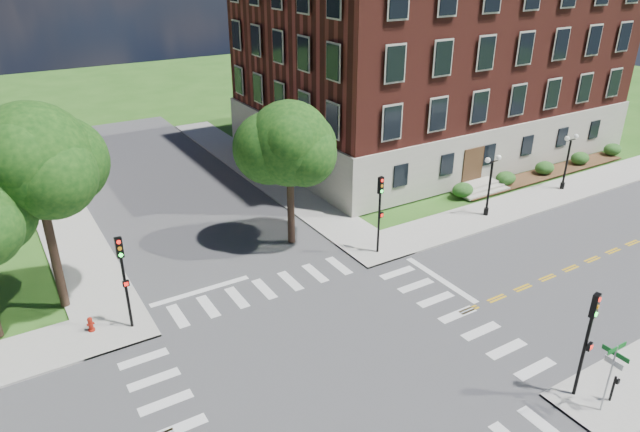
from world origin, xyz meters
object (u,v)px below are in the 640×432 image
twin_lamp_west (490,182)px  twin_lamp_east (568,159)px  fire_hydrant (91,325)px  traffic_signal_nw (123,271)px  street_sign_pole (612,366)px  traffic_signal_ne (380,205)px  traffic_signal_se (589,332)px  push_button_post (614,387)px

twin_lamp_west → twin_lamp_east: size_ratio=1.00×
fire_hydrant → traffic_signal_nw: bearing=-20.8°
twin_lamp_west → fire_hydrant: 25.97m
traffic_signal_nw → street_sign_pole: size_ratio=1.55×
traffic_signal_nw → twin_lamp_west: 24.15m
traffic_signal_ne → traffic_signal_nw: 14.62m
traffic_signal_nw → twin_lamp_west: bearing=0.7°
traffic_signal_ne → twin_lamp_west: traffic_signal_ne is taller
traffic_signal_ne → traffic_signal_se: bearing=-91.8°
twin_lamp_east → traffic_signal_nw: bearing=-178.9°
traffic_signal_ne → push_button_post: traffic_signal_ne is taller
traffic_signal_nw → fire_hydrant: bearing=159.2°
traffic_signal_nw → twin_lamp_east: traffic_signal_nw is taller
twin_lamp_east → street_sign_pole: size_ratio=1.36×
traffic_signal_se → traffic_signal_nw: size_ratio=1.00×
twin_lamp_west → street_sign_pole: 18.35m
twin_lamp_west → street_sign_pole: size_ratio=1.36×
traffic_signal_ne → fire_hydrant: (-16.37, 0.78, -2.72)m
traffic_signal_ne → street_sign_pole: 15.13m
traffic_signal_ne → street_sign_pole: bearing=-91.2°
traffic_signal_se → push_button_post: size_ratio=4.00×
traffic_signal_se → twin_lamp_east: size_ratio=1.13×
traffic_signal_nw → traffic_signal_se: bearing=-44.8°
push_button_post → fire_hydrant: (-16.84, 15.76, -0.33)m
traffic_signal_se → street_sign_pole: traffic_signal_se is taller
traffic_signal_nw → traffic_signal_ne: bearing=-0.4°
twin_lamp_west → push_button_post: size_ratio=3.53×
traffic_signal_nw → fire_hydrant: traffic_signal_nw is taller
traffic_signal_ne → push_button_post: 15.19m
twin_lamp_east → fire_hydrant: bearing=180.0°
traffic_signal_ne → fire_hydrant: bearing=177.3°
twin_lamp_east → street_sign_pole: bearing=-139.1°
twin_lamp_east → street_sign_pole: (-18.33, -15.86, -0.21)m
traffic_signal_se → twin_lamp_east: 23.64m
traffic_signal_se → traffic_signal_ne: same height
traffic_signal_se → traffic_signal_nw: same height
street_sign_pole → push_button_post: (0.79, 0.11, -1.51)m
traffic_signal_ne → traffic_signal_nw: same height
traffic_signal_se → traffic_signal_ne: 13.99m
traffic_signal_ne → twin_lamp_west: size_ratio=1.13×
traffic_signal_nw → twin_lamp_east: size_ratio=1.13×
twin_lamp_east → traffic_signal_ne: bearing=-177.6°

